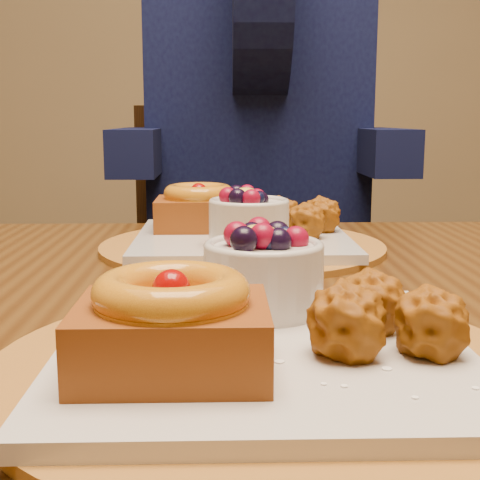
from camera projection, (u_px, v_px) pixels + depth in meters
name	position (u px, v px, depth m)	size (l,w,h in m)	color
dining_table	(249.00, 363.00, 0.69)	(1.60, 0.90, 0.76)	#371E0A
place_setting_near	(258.00, 330.00, 0.47)	(0.38, 0.38, 0.09)	brown
place_setting_far	(240.00, 229.00, 0.89)	(0.38, 0.38, 0.09)	brown
chair_far	(231.00, 291.00, 1.56)	(0.47, 0.47, 0.96)	black
diner	(257.00, 83.00, 1.45)	(0.58, 0.54, 0.94)	black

